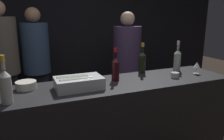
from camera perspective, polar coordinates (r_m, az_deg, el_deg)
wall_back_chalkboard at (r=3.97m, az=-11.93°, el=11.13°), size 6.40×0.06×2.80m
bar_counter at (r=2.22m, az=0.30°, el=-15.48°), size 2.38×0.57×0.97m
ice_bin_with_bottles at (r=1.88m, az=-8.91°, el=-3.24°), size 0.40×0.25×0.11m
bowl_white at (r=2.01m, az=-21.53°, el=-3.63°), size 0.17×0.17×0.06m
wine_glass at (r=2.51m, az=21.28°, el=1.12°), size 0.07×0.07×0.13m
candle_votive at (r=2.29m, az=16.13°, el=-1.27°), size 0.08×0.08×0.05m
champagne_bottle at (r=2.39m, az=7.91°, el=2.34°), size 0.08×0.08×0.33m
rose_wine_bottle at (r=1.71m, az=-26.06°, el=-3.61°), size 0.08×0.08×0.35m
red_wine_bottle_tall at (r=2.08m, az=0.90°, el=0.59°), size 0.08×0.08×0.32m
white_wine_bottle at (r=2.58m, az=16.68°, el=2.79°), size 0.08×0.08×0.34m
person_in_hoodie at (r=3.34m, az=3.90°, el=2.24°), size 0.42×0.42×1.64m
person_blond_tee at (r=3.25m, az=-26.58°, el=1.96°), size 0.42×0.42×1.78m
person_grey_polo at (r=3.34m, az=-19.12°, el=2.16°), size 0.39×0.39×1.69m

